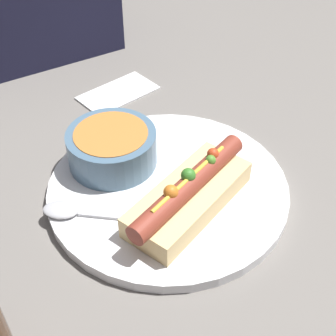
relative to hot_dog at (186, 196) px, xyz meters
The scene contains 6 objects.
ground_plane 0.06m from the hot_dog, 85.28° to the left, with size 4.00×4.00×0.00m, color slate.
dinner_plate 0.05m from the hot_dog, 85.28° to the left, with size 0.29×0.29×0.01m.
hot_dog is the anchor object (origin of this frame).
soup_bowl 0.12m from the hot_dog, 106.04° to the left, with size 0.11×0.11×0.05m.
spoon 0.12m from the hot_dog, 152.81° to the left, with size 0.14×0.12×0.01m.
napkin 0.28m from the hot_dog, 79.05° to the left, with size 0.13×0.09×0.01m.
Camera 1 is at (-0.22, -0.35, 0.41)m, focal length 50.00 mm.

